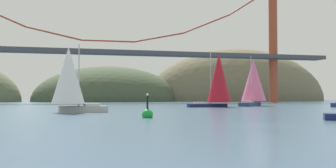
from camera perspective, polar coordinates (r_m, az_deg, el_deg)
The scene contains 8 objects.
ground_plane at distance 31.14m, azimuth 13.01°, elevation -5.55°, with size 360.00×360.00×0.00m, color #385670.
headland_right at distance 178.74m, azimuth 9.58°, elevation -2.32°, with size 79.07×44.00×44.64m, color #6B664C.
headland_center at distance 163.60m, azimuth -8.22°, elevation -2.39°, with size 58.46×44.00×27.41m, color #425138.
suspension_bridge at distance 124.13m, azimuth -8.27°, elevation 5.07°, with size 144.81×6.00×38.22m.
sailboat_pink_spinnaker at distance 91.17m, azimuth 11.67°, elevation 0.36°, with size 9.29×9.49×10.70m.
sailboat_crimson_sail at distance 80.15m, azimuth 6.94°, elevation 0.69°, with size 8.55×4.68×10.70m.
sailboat_white_mainsail at distance 53.96m, azimuth -13.41°, elevation 0.84°, with size 7.35×4.67×8.77m.
channel_buoy at distance 40.76m, azimuth -2.85°, elevation -4.14°, with size 1.10×1.10×2.64m.
Camera 1 is at (-14.62, -27.41, 2.14)m, focal length 44.26 mm.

